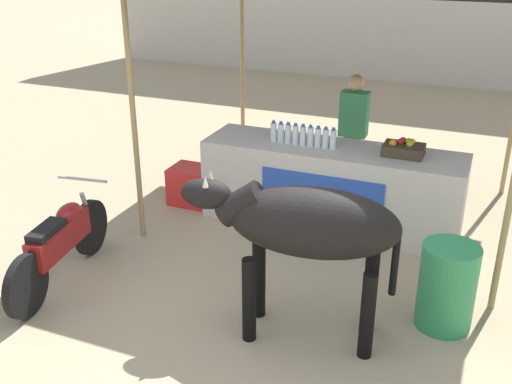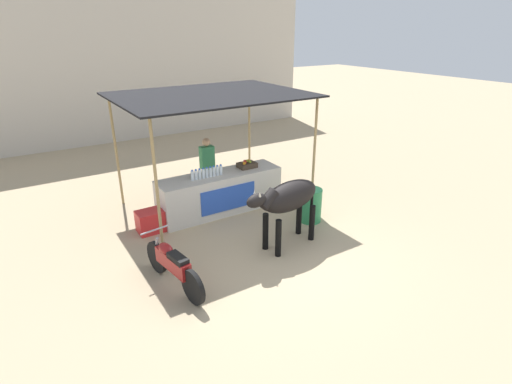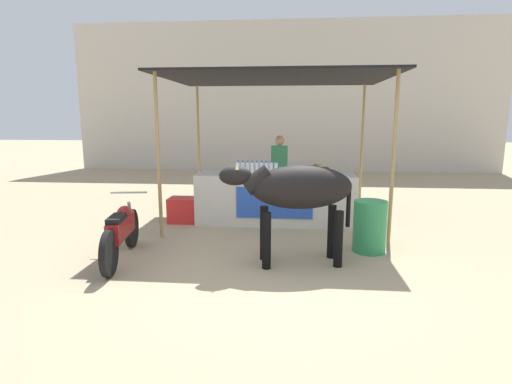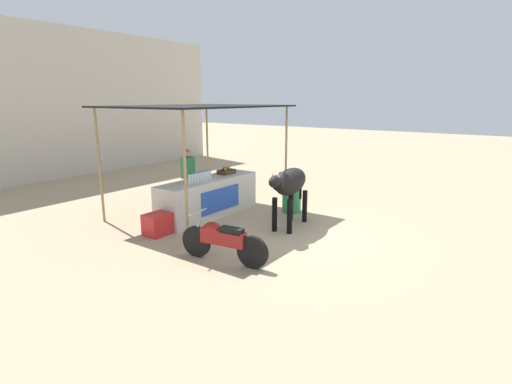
% 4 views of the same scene
% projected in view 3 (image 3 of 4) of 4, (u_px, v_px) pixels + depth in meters
% --- Properties ---
extents(ground_plane, '(60.00, 60.00, 0.00)m').
position_uv_depth(ground_plane, '(268.00, 263.00, 5.62)').
color(ground_plane, tan).
extents(building_wall_far, '(16.00, 0.50, 5.52)m').
position_uv_depth(building_wall_far, '(285.00, 98.00, 15.05)').
color(building_wall_far, beige).
rests_on(building_wall_far, ground).
extents(stall_counter, '(3.00, 0.82, 0.96)m').
position_uv_depth(stall_counter, '(275.00, 198.00, 7.68)').
color(stall_counter, beige).
rests_on(stall_counter, ground).
extents(stall_awning, '(4.20, 3.20, 2.77)m').
position_uv_depth(stall_awning, '(277.00, 83.00, 7.58)').
color(stall_awning, black).
rests_on(stall_awning, ground).
extents(water_bottle_row, '(0.79, 0.07, 0.25)m').
position_uv_depth(water_bottle_row, '(257.00, 168.00, 7.56)').
color(water_bottle_row, silver).
rests_on(water_bottle_row, stall_counter).
extents(fruit_crate, '(0.44, 0.32, 0.18)m').
position_uv_depth(fruit_crate, '(317.00, 170.00, 7.57)').
color(fruit_crate, '#3F3326').
rests_on(fruit_crate, stall_counter).
extents(vendor_behind_counter, '(0.34, 0.22, 1.65)m').
position_uv_depth(vendor_behind_counter, '(279.00, 174.00, 8.35)').
color(vendor_behind_counter, '#383842').
rests_on(vendor_behind_counter, ground).
extents(cooler_box, '(0.60, 0.44, 0.48)m').
position_uv_depth(cooler_box, '(185.00, 210.00, 7.79)').
color(cooler_box, red).
rests_on(cooler_box, ground).
extents(water_barrel, '(0.49, 0.49, 0.79)m').
position_uv_depth(water_barrel, '(370.00, 226.00, 6.03)').
color(water_barrel, '#2D8C51').
rests_on(water_barrel, ground).
extents(cow, '(1.85, 0.74, 1.44)m').
position_uv_depth(cow, '(297.00, 191.00, 5.42)').
color(cow, black).
rests_on(cow, ground).
extents(motorcycle_parked, '(0.55, 1.79, 0.90)m').
position_uv_depth(motorcycle_parked, '(121.00, 230.00, 5.68)').
color(motorcycle_parked, black).
rests_on(motorcycle_parked, ground).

